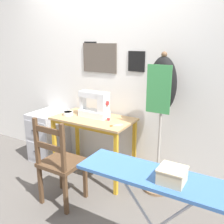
% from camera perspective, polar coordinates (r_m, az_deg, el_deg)
% --- Properties ---
extents(ground_plane, '(14.00, 14.00, 0.00)m').
position_cam_1_polar(ground_plane, '(3.13, -6.85, -16.14)').
color(ground_plane, '#5B5651').
extents(wall_back, '(10.00, 0.07, 2.55)m').
position_cam_1_polar(wall_back, '(3.17, -1.01, 9.03)').
color(wall_back, silver).
rests_on(wall_back, ground_plane).
extents(sewing_table, '(0.97, 0.53, 0.77)m').
position_cam_1_polar(sewing_table, '(3.03, -4.36, -3.41)').
color(sewing_table, tan).
rests_on(sewing_table, ground_plane).
extents(sewing_machine, '(0.38, 0.16, 0.34)m').
position_cam_1_polar(sewing_machine, '(2.99, -3.79, 1.50)').
color(sewing_machine, white).
rests_on(sewing_machine, sewing_table).
extents(fabric_bowl, '(0.13, 0.13, 0.04)m').
position_cam_1_polar(fabric_bowl, '(3.15, -10.04, -0.29)').
color(fabric_bowl, silver).
rests_on(fabric_bowl, sewing_table).
extents(scissors, '(0.12, 0.13, 0.01)m').
position_cam_1_polar(scissors, '(2.72, 0.48, -3.11)').
color(scissors, silver).
rests_on(scissors, sewing_table).
extents(thread_spool_near_machine, '(0.04, 0.04, 0.04)m').
position_cam_1_polar(thread_spool_near_machine, '(2.88, -0.81, -1.61)').
color(thread_spool_near_machine, red).
rests_on(thread_spool_near_machine, sewing_table).
extents(wooden_chair, '(0.40, 0.38, 0.95)m').
position_cam_1_polar(wooden_chair, '(2.66, -11.80, -11.41)').
color(wooden_chair, '#513823').
rests_on(wooden_chair, ground_plane).
extents(filing_cabinet, '(0.41, 0.50, 0.70)m').
position_cam_1_polar(filing_cabinet, '(3.70, -14.27, -5.29)').
color(filing_cabinet, '#B7B7BC').
rests_on(filing_cabinet, ground_plane).
extents(dress_form, '(0.32, 0.32, 1.56)m').
position_cam_1_polar(dress_form, '(2.65, 11.33, 3.95)').
color(dress_form, '#846647').
rests_on(dress_form, ground_plane).
extents(ironing_board, '(1.07, 0.32, 0.83)m').
position_cam_1_polar(ironing_board, '(1.72, 10.18, -15.44)').
color(ironing_board, '#3D6BAD').
rests_on(ironing_board, ground_plane).
extents(storage_box, '(0.16, 0.16, 0.10)m').
position_cam_1_polar(storage_box, '(1.61, 13.57, -13.86)').
color(storage_box, beige).
rests_on(storage_box, ironing_board).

